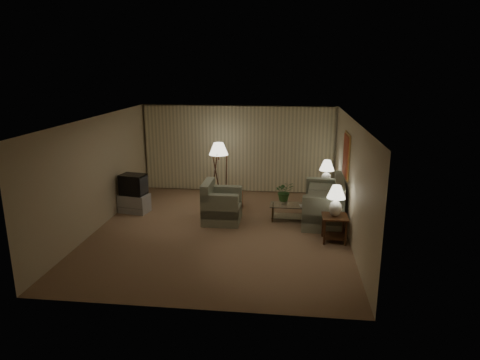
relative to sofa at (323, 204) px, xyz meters
name	(u,v)px	position (x,y,z in m)	size (l,w,h in m)	color
ground	(221,230)	(-2.50, -1.00, -0.43)	(7.00, 7.00, 0.00)	#917250
room_shell	(230,148)	(-2.48, 0.51, 1.31)	(6.04, 7.02, 2.72)	beige
sofa	(323,204)	(0.00, 0.00, 0.00)	(2.13, 1.32, 0.87)	gray
armchair	(222,206)	(-2.57, -0.39, -0.02)	(0.98, 0.93, 0.82)	gray
side_table_near	(334,224)	(0.15, -1.35, -0.02)	(0.57, 0.57, 0.60)	#351D0E
side_table_far	(326,191)	(0.15, 1.25, -0.03)	(0.54, 0.46, 0.60)	#351D0E
table_lamp_near	(336,198)	(0.15, -1.35, 0.58)	(0.41, 0.41, 0.71)	silver
table_lamp_far	(327,170)	(0.15, 1.25, 0.59)	(0.41, 0.41, 0.72)	silver
coffee_table	(290,210)	(-0.85, -0.10, -0.16)	(1.01, 0.55, 0.41)	silver
tv_cabinet	(134,203)	(-5.05, 0.06, -0.18)	(0.84, 0.61, 0.50)	#AFAFB2
crt_tv	(133,184)	(-5.05, 0.06, 0.34)	(0.72, 0.57, 0.55)	black
floor_lamp	(219,170)	(-2.94, 1.41, 0.46)	(0.56, 0.56, 1.71)	#351D0E
ottoman	(231,199)	(-2.50, 0.81, -0.22)	(0.66, 0.66, 0.44)	#B66C3D
vase	(284,201)	(-1.00, -0.10, 0.06)	(0.16, 0.16, 0.17)	white
flowers	(284,189)	(-1.00, -0.10, 0.40)	(0.46, 0.40, 0.51)	#396D30
book	(300,206)	(-0.60, -0.20, -0.01)	(0.16, 0.22, 0.02)	olive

